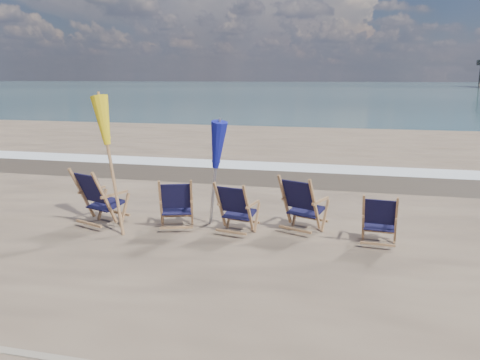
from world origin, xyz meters
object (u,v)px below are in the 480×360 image
at_px(beach_chair_2, 248,211).
at_px(beach_chair_3, 315,207).
at_px(beach_chair_0, 105,201).
at_px(beach_chair_1, 192,204).
at_px(beach_chair_4, 396,222).
at_px(umbrella_yellow, 109,127).
at_px(umbrella_blue, 214,149).

bearing_deg(beach_chair_2, beach_chair_3, -152.94).
bearing_deg(beach_chair_0, beach_chair_1, -145.27).
xyz_separation_m(beach_chair_0, beach_chair_4, (4.97, 0.24, -0.11)).
distance_m(beach_chair_2, beach_chair_4, 2.41).
bearing_deg(beach_chair_2, beach_chair_0, 16.48).
height_order(umbrella_yellow, umbrella_blue, umbrella_yellow).
bearing_deg(beach_chair_3, beach_chair_4, -170.16).
height_order(beach_chair_2, umbrella_blue, umbrella_blue).
bearing_deg(umbrella_yellow, umbrella_blue, 24.21).
height_order(beach_chair_3, umbrella_yellow, umbrella_yellow).
xyz_separation_m(beach_chair_0, umbrella_blue, (1.82, 0.72, 0.89)).
bearing_deg(beach_chair_2, beach_chair_1, 3.61).
bearing_deg(beach_chair_1, umbrella_blue, -151.68).
xyz_separation_m(beach_chair_1, umbrella_blue, (0.33, 0.35, 0.96)).
relative_size(beach_chair_0, beach_chair_4, 1.24).
distance_m(beach_chair_1, beach_chair_3, 2.17).
bearing_deg(umbrella_yellow, beach_chair_1, 16.57).
bearing_deg(beach_chair_4, beach_chair_0, 8.01).
height_order(beach_chair_1, umbrella_blue, umbrella_blue).
height_order(beach_chair_0, umbrella_blue, umbrella_blue).
bearing_deg(beach_chair_3, beach_chair_1, 26.91).
xyz_separation_m(beach_chair_1, beach_chair_4, (3.48, -0.14, -0.04)).
bearing_deg(beach_chair_0, umbrella_yellow, -163.94).
height_order(beach_chair_1, umbrella_yellow, umbrella_yellow).
distance_m(beach_chair_1, beach_chair_4, 3.48).
relative_size(beach_chair_2, beach_chair_3, 0.91).
height_order(beach_chair_1, beach_chair_4, beach_chair_1).
bearing_deg(umbrella_blue, beach_chair_4, -8.69).
distance_m(beach_chair_3, beach_chair_4, 1.35).
relative_size(beach_chair_0, umbrella_yellow, 0.46).
bearing_deg(beach_chair_0, beach_chair_3, -150.99).
distance_m(beach_chair_0, beach_chair_2, 2.58).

